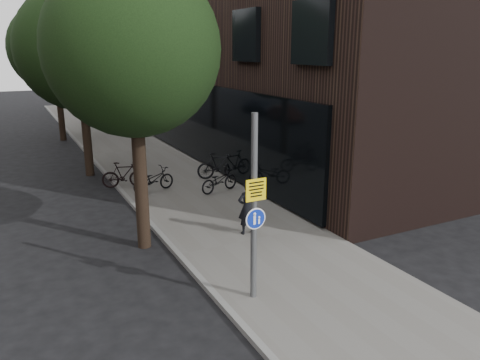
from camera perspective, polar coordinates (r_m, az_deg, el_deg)
ground at (r=10.75m, az=9.39°, el=-14.11°), size 120.00×120.00×0.00m
sidewalk at (r=19.13m, az=-7.84°, el=-0.32°), size 4.50×60.00×0.12m
curb_edge at (r=18.56m, az=-14.41°, el=-1.17°), size 0.15×60.00×0.13m
street_tree_near at (r=12.46m, az=-12.72°, el=14.44°), size 4.40×4.40×7.50m
street_tree_mid at (r=20.80m, az=-18.86°, el=14.41°), size 5.00×5.00×7.80m
street_tree_far at (r=29.72m, az=-21.59°, el=14.33°), size 5.00×5.00×7.80m
signpost at (r=9.64m, az=1.71°, el=-3.50°), size 0.46×0.13×3.99m
pedestrian at (r=13.43m, az=0.90°, el=-3.41°), size 0.61×0.44×1.57m
parked_bike_facade_near at (r=17.48m, az=-2.55°, el=-0.04°), size 1.76×1.01×0.87m
parked_bike_facade_far at (r=19.24m, az=-2.59°, el=1.77°), size 1.88×0.89×1.09m
parked_bike_curb_near at (r=17.77m, az=-10.51°, el=0.04°), size 1.84×1.08×0.91m
parked_bike_curb_far at (r=18.50m, az=-13.96°, el=0.62°), size 1.75×0.94×1.01m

